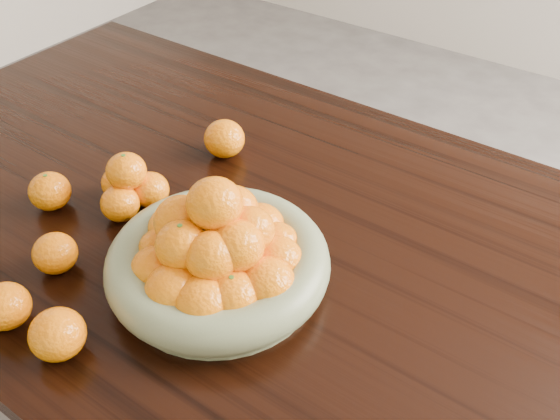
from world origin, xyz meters
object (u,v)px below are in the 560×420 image
Objects in this scene: fruit_bowl at (217,255)px; orange_pyramid at (129,186)px; dining_table at (290,277)px; loose_orange_0 at (50,191)px.

fruit_bowl is 0.27m from orange_pyramid.
orange_pyramid is at bearing 167.43° from fruit_bowl.
fruit_bowl is at bearing -12.57° from orange_pyramid.
loose_orange_0 is (-0.42, -0.18, 0.13)m from dining_table.
orange_pyramid is 1.72× the size of loose_orange_0.
dining_table is 0.48m from loose_orange_0.
dining_table is at bearing 16.95° from orange_pyramid.
loose_orange_0 is at bearing -156.97° from dining_table.
dining_table is 0.21m from fruit_bowl.
fruit_bowl reaches higher than loose_orange_0.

